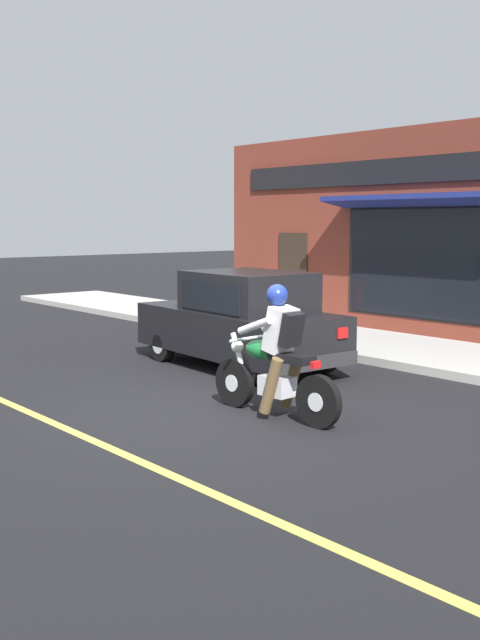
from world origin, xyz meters
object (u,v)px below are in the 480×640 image
at_px(fire_hydrant, 295,307).
at_px(trash_bin, 233,294).
at_px(motorcycle_with_rider, 276,362).
at_px(car_hatchback, 241,321).

height_order(fire_hydrant, trash_bin, trash_bin).
bearing_deg(trash_bin, fire_hydrant, -99.24).
distance_m(motorcycle_with_rider, fire_hydrant, 6.89).
height_order(motorcycle_with_rider, trash_bin, motorcycle_with_rider).
bearing_deg(trash_bin, motorcycle_with_rider, -126.70).
bearing_deg(motorcycle_with_rider, car_hatchback, 57.22).
relative_size(motorcycle_with_rider, car_hatchback, 0.52).
bearing_deg(motorcycle_with_rider, trash_bin, 53.30).
xyz_separation_m(car_hatchback, fire_hydrant, (3.32, 2.12, -0.19)).
xyz_separation_m(car_hatchback, trash_bin, (3.73, 4.64, -0.13)).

